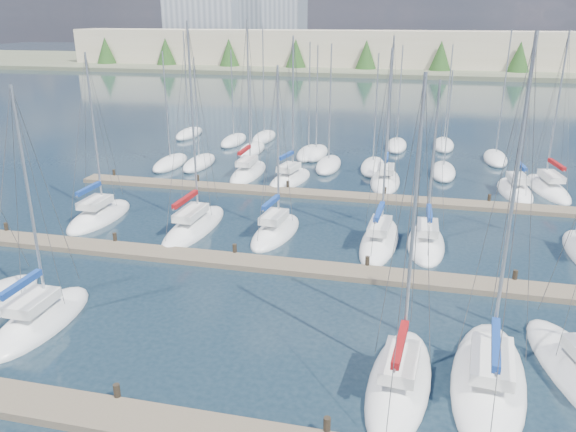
% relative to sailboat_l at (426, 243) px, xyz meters
% --- Properties ---
extents(ground, '(400.00, 400.00, 0.00)m').
position_rel_sailboat_l_xyz_m(ground, '(-7.30, 38.59, -0.18)').
color(ground, '#1C2D39').
rests_on(ground, ground).
extents(dock_mid, '(44.00, 1.93, 1.10)m').
position_rel_sailboat_l_xyz_m(dock_mid, '(-7.30, -5.39, -0.03)').
color(dock_mid, '#6B5E4C').
rests_on(dock_mid, ground).
extents(dock_far, '(44.00, 1.93, 1.10)m').
position_rel_sailboat_l_xyz_m(dock_far, '(-7.30, 8.61, -0.03)').
color(dock_far, '#6B5E4C').
rests_on(dock_far, ground).
extents(sailboat_l, '(2.45, 7.14, 11.05)m').
position_rel_sailboat_l_xyz_m(sailboat_l, '(0.00, 0.00, 0.00)').
color(sailboat_l, white).
rests_on(sailboat_l, ground).
extents(sailboat_p, '(2.75, 7.67, 13.01)m').
position_rel_sailboat_l_xyz_m(sailboat_p, '(-3.53, 13.73, 0.01)').
color(sailboat_p, white).
rests_on(sailboat_p, ground).
extents(sailboat_h, '(2.76, 7.20, 12.29)m').
position_rel_sailboat_l_xyz_m(sailboat_h, '(-22.98, -0.24, -0.00)').
color(sailboat_h, white).
rests_on(sailboat_h, ground).
extents(sailboat_e, '(3.78, 9.22, 14.15)m').
position_rel_sailboat_l_xyz_m(sailboat_e, '(2.48, -13.99, 0.00)').
color(sailboat_e, white).
rests_on(sailboat_e, ground).
extents(sailboat_o, '(3.77, 7.18, 13.01)m').
position_rel_sailboat_l_xyz_m(sailboat_o, '(-11.74, 12.27, 0.01)').
color(sailboat_o, white).
rests_on(sailboat_o, ground).
extents(sailboat_r, '(3.69, 8.51, 13.52)m').
position_rel_sailboat_l_xyz_m(sailboat_r, '(9.86, 14.54, 0.01)').
color(sailboat_r, white).
rests_on(sailboat_r, ground).
extents(sailboat_d, '(3.04, 7.94, 12.83)m').
position_rel_sailboat_l_xyz_m(sailboat_d, '(-0.98, -14.96, 0.01)').
color(sailboat_d, white).
rests_on(sailboat_d, ground).
extents(sailboat_k, '(2.70, 8.48, 12.81)m').
position_rel_sailboat_l_xyz_m(sailboat_k, '(-2.92, -0.30, 0.01)').
color(sailboat_k, white).
rests_on(sailboat_k, ground).
extents(sailboat_q, '(3.05, 7.16, 10.42)m').
position_rel_sailboat_l_xyz_m(sailboat_q, '(7.10, 13.25, -0.01)').
color(sailboat_q, white).
rests_on(sailboat_q, ground).
extents(sailboat_c, '(2.63, 6.97, 11.87)m').
position_rel_sailboat_l_xyz_m(sailboat_c, '(-17.83, -14.07, 0.00)').
color(sailboat_c, white).
rests_on(sailboat_c, ground).
extents(sailboat_n, '(2.43, 8.00, 14.43)m').
position_rel_sailboat_l_xyz_m(sailboat_n, '(-16.00, 13.58, 0.02)').
color(sailboat_n, white).
rests_on(sailboat_n, ground).
extents(sailboat_j, '(3.06, 7.00, 11.72)m').
position_rel_sailboat_l_xyz_m(sailboat_j, '(-9.82, -0.32, 0.01)').
color(sailboat_j, white).
rests_on(sailboat_j, ground).
extents(sailboat_i, '(2.79, 8.85, 14.28)m').
position_rel_sailboat_l_xyz_m(sailboat_i, '(-15.48, -0.69, 0.01)').
color(sailboat_i, white).
rests_on(sailboat_i, ground).
extents(distant_boats, '(36.93, 20.75, 13.30)m').
position_rel_sailboat_l_xyz_m(distant_boats, '(-11.64, 22.36, 0.11)').
color(distant_boats, '#9EA0A5').
rests_on(distant_boats, ground).
extents(shoreline, '(400.00, 60.00, 38.00)m').
position_rel_sailboat_l_xyz_m(shoreline, '(-20.59, 128.36, 7.26)').
color(shoreline, '#666B51').
rests_on(shoreline, ground).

